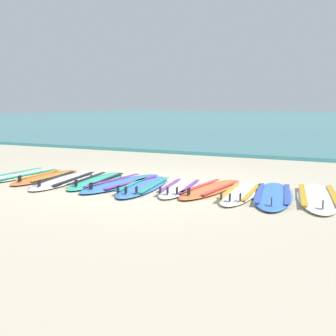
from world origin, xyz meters
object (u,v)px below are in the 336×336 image
surfboard_8 (240,194)px  surfboard_9 (273,195)px  surfboard_4 (123,183)px  surfboard_6 (179,188)px  surfboard_1 (47,177)px  surfboard_2 (64,180)px  surfboard_0 (22,175)px  surfboard_7 (211,189)px  surfboard_5 (144,186)px  surfboard_10 (318,197)px  surfboard_3 (97,181)px

surfboard_8 → surfboard_9: size_ratio=0.85×
surfboard_4 → surfboard_6: size_ratio=1.18×
surfboard_1 → surfboard_2: 0.56m
surfboard_0 → surfboard_6: 3.43m
surfboard_7 → surfboard_9: size_ratio=0.87×
surfboard_0 → surfboard_7: bearing=4.7°
surfboard_1 → surfboard_2: (0.55, -0.14, -0.00)m
surfboard_2 → surfboard_5: size_ratio=1.04×
surfboard_1 → surfboard_7: bearing=4.5°
surfboard_1 → surfboard_7: size_ratio=0.99×
surfboard_9 → surfboard_7: bearing=176.2°
surfboard_7 → surfboard_10: size_ratio=0.82×
surfboard_1 → surfboard_8: 3.92m
surfboard_6 → surfboard_8: bearing=-0.4°
surfboard_1 → surfboard_4: same height
surfboard_1 → surfboard_4: (1.70, 0.08, -0.00)m
surfboard_9 → surfboard_3: bearing=-178.3°
surfboard_7 → surfboard_1: bearing=-175.5°
surfboard_6 → surfboard_7: size_ratio=0.94×
surfboard_5 → surfboard_8: (1.71, 0.13, 0.00)m
surfboard_5 → surfboard_6: (0.63, 0.13, 0.00)m
surfboard_7 → surfboard_10: same height
surfboard_2 → surfboard_6: 2.30m
surfboard_5 → surfboard_7: same height
surfboard_2 → surfboard_9: 3.89m
surfboard_2 → surfboard_10: (4.54, 0.51, -0.00)m
surfboard_5 → surfboard_1: bearing=178.9°
surfboard_0 → surfboard_4: size_ratio=0.95×
surfboard_4 → surfboard_6: bearing=0.4°
surfboard_4 → surfboard_5: size_ratio=1.02×
surfboard_2 → surfboard_5: 1.67m
surfboard_8 → surfboard_7: bearing=163.0°
surfboard_1 → surfboard_10: same height
surfboard_5 → surfboard_9: size_ratio=0.94×
surfboard_2 → surfboard_8: 3.38m
surfboard_9 → surfboard_6: bearing=-176.5°
surfboard_6 → surfboard_10: bearing=7.1°
surfboard_10 → surfboard_1: bearing=-175.8°
surfboard_7 → surfboard_9: 1.08m
surfboard_3 → surfboard_10: 3.96m
surfboard_4 → surfboard_8: bearing=0.0°
surfboard_3 → surfboard_6: same height
surfboard_1 → surfboard_3: 1.13m
surfboard_0 → surfboard_7: same height
surfboard_5 → surfboard_10: bearing=8.2°
surfboard_3 → surfboard_7: 2.22m
surfboard_0 → surfboard_10: same height
surfboard_2 → surfboard_3: size_ratio=1.09×
surfboard_10 → surfboard_2: bearing=-173.6°
surfboard_3 → surfboard_6: size_ratio=1.10×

